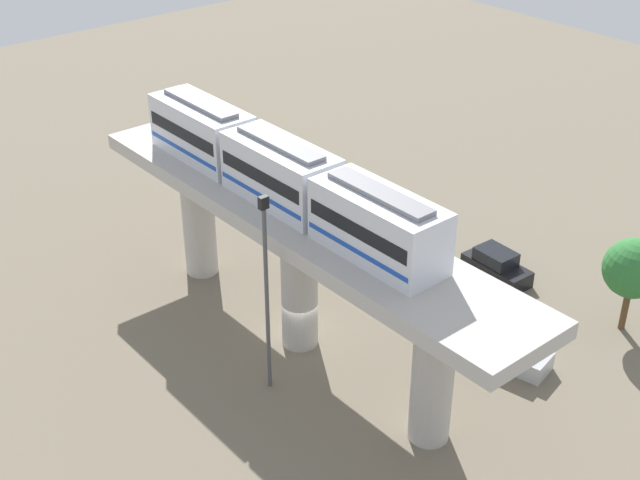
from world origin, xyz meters
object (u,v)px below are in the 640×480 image
object	(u,v)px
train	(281,173)
signal_post	(267,287)
parked_car_blue	(376,223)
parked_car_silver	(509,350)
tree_near_viaduct	(633,269)
parked_car_black	(496,266)

from	to	relation	value
train	signal_post	world-z (taller)	train
parked_car_blue	signal_post	bearing A→B (deg)	-145.07
parked_car_silver	tree_near_viaduct	size ratio (longest dim) A/B	0.83
train	parked_car_silver	world-z (taller)	train
tree_near_viaduct	signal_post	size ratio (longest dim) A/B	0.52
train	tree_near_viaduct	world-z (taller)	train
parked_car_black	signal_post	bearing A→B (deg)	-179.17
tree_near_viaduct	signal_post	xyz separation A→B (m)	(-17.59, 8.41, 1.99)
signal_post	train	bearing A→B (deg)	43.02
train	parked_car_blue	world-z (taller)	train
parked_car_blue	parked_car_black	distance (m)	8.65
parked_car_silver	tree_near_viaduct	world-z (taller)	tree_near_viaduct
signal_post	parked_car_black	bearing A→B (deg)	-2.06
parked_car_silver	signal_post	size ratio (longest dim) A/B	0.43
train	parked_car_blue	xyz separation A→B (m)	(11.21, 4.71, -8.69)
parked_car_blue	signal_post	size ratio (longest dim) A/B	0.42
parked_car_black	parked_car_silver	world-z (taller)	same
parked_car_blue	parked_car_silver	world-z (taller)	same
parked_car_silver	parked_car_blue	bearing A→B (deg)	61.67
parked_car_black	tree_near_viaduct	world-z (taller)	tree_near_viaduct
parked_car_black	signal_post	distance (m)	17.14
parked_car_blue	tree_near_viaduct	world-z (taller)	tree_near_viaduct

